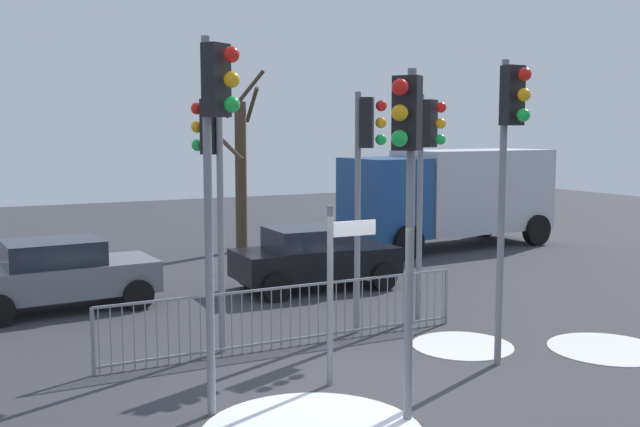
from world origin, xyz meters
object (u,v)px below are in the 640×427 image
(traffic_light_foreground_left, at_px, (366,158))
(car_grey_near, at_px, (59,273))
(direction_sign_post, at_px, (334,284))
(delivery_truck, at_px, (451,193))
(traffic_light_rear_right, at_px, (212,164))
(traffic_light_mid_right, at_px, (216,142))
(traffic_light_foreground_right, at_px, (427,156))
(car_black_far, at_px, (314,257))
(traffic_light_mid_left, at_px, (407,166))
(traffic_light_rear_left, at_px, (510,144))
(bare_tree_left, at_px, (241,170))

(traffic_light_foreground_left, relative_size, car_grey_near, 1.13)
(traffic_light_foreground_left, relative_size, direction_sign_post, 1.66)
(traffic_light_foreground_left, bearing_deg, delivery_truck, 171.45)
(traffic_light_foreground_left, xyz_separation_m, direction_sign_post, (-1.82, -2.18, -1.73))
(traffic_light_rear_right, bearing_deg, traffic_light_mid_right, -148.95)
(traffic_light_mid_right, xyz_separation_m, traffic_light_rear_right, (0.90, 2.77, -0.40))
(traffic_light_mid_right, relative_size, delivery_truck, 0.68)
(traffic_light_foreground_right, bearing_deg, car_grey_near, -62.46)
(traffic_light_foreground_left, bearing_deg, traffic_light_foreground_right, 134.03)
(traffic_light_mid_right, height_order, traffic_light_rear_right, traffic_light_mid_right)
(traffic_light_mid_right, relative_size, traffic_light_rear_right, 1.13)
(car_black_far, xyz_separation_m, delivery_truck, (6.75, 3.64, 0.97))
(traffic_light_mid_left, bearing_deg, car_grey_near, -16.10)
(traffic_light_rear_right, bearing_deg, car_black_far, 3.26)
(traffic_light_rear_right, bearing_deg, traffic_light_rear_left, -78.30)
(car_grey_near, xyz_separation_m, delivery_truck, (12.37, 3.02, 0.97))
(traffic_light_foreground_left, height_order, delivery_truck, traffic_light_foreground_left)
(traffic_light_rear_right, xyz_separation_m, traffic_light_rear_left, (3.78, -2.88, 0.33))
(traffic_light_rear_right, height_order, traffic_light_rear_left, traffic_light_rear_left)
(traffic_light_mid_right, relative_size, bare_tree_left, 0.87)
(car_black_far, bearing_deg, direction_sign_post, -112.13)
(direction_sign_post, distance_m, bare_tree_left, 12.38)
(direction_sign_post, relative_size, bare_tree_left, 0.47)
(traffic_light_rear_left, bearing_deg, delivery_truck, -124.15)
(traffic_light_rear_right, xyz_separation_m, car_black_far, (3.72, 3.62, -2.41))
(traffic_light_mid_right, height_order, traffic_light_foreground_left, traffic_light_mid_right)
(delivery_truck, height_order, bare_tree_left, bare_tree_left)
(traffic_light_foreground_right, xyz_separation_m, direction_sign_post, (-3.29, -2.36, -1.73))
(traffic_light_foreground_right, relative_size, traffic_light_mid_right, 0.90)
(traffic_light_foreground_left, xyz_separation_m, car_grey_near, (-4.74, 4.43, -2.46))
(traffic_light_mid_right, height_order, car_grey_near, traffic_light_mid_right)
(traffic_light_foreground_left, height_order, traffic_light_rear_left, traffic_light_rear_left)
(traffic_light_rear_left, bearing_deg, traffic_light_foreground_right, -101.16)
(delivery_truck, bearing_deg, traffic_light_mid_left, 47.07)
(traffic_light_mid_left, relative_size, bare_tree_left, 0.80)
(bare_tree_left, bearing_deg, traffic_light_rear_left, -91.91)
(traffic_light_rear_right, xyz_separation_m, delivery_truck, (10.47, 7.26, -1.43))
(traffic_light_foreground_right, distance_m, traffic_light_mid_right, 5.91)
(traffic_light_mid_left, height_order, car_grey_near, traffic_light_mid_left)
(traffic_light_rear_left, relative_size, direction_sign_post, 1.81)
(traffic_light_mid_left, xyz_separation_m, delivery_truck, (9.36, 11.31, -1.54))
(car_black_far, distance_m, bare_tree_left, 6.20)
(traffic_light_rear_left, xyz_separation_m, bare_tree_left, (0.41, 12.43, -0.99))
(traffic_light_foreground_left, relative_size, traffic_light_rear_left, 0.92)
(traffic_light_mid_right, distance_m, bare_tree_left, 13.38)
(traffic_light_rear_right, relative_size, traffic_light_mid_left, 0.97)
(traffic_light_rear_left, bearing_deg, traffic_light_mid_left, 22.90)
(direction_sign_post, bearing_deg, delivery_truck, 46.75)
(bare_tree_left, bearing_deg, car_black_far, -94.63)
(bare_tree_left, bearing_deg, direction_sign_post, -104.94)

